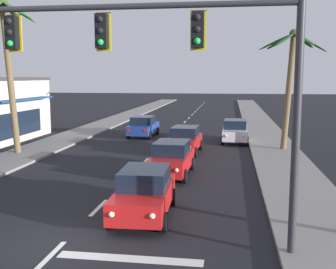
# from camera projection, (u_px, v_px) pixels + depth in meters

# --- Properties ---
(ground_plane) EXTENTS (220.00, 220.00, 0.00)m
(ground_plane) POSITION_uv_depth(u_px,v_px,m) (61.00, 245.00, 12.18)
(ground_plane) COLOR black
(sidewalk_right) EXTENTS (3.20, 110.00, 0.14)m
(sidewalk_right) POSITION_uv_depth(u_px,v_px,m) (271.00, 143.00, 30.62)
(sidewalk_right) COLOR gray
(sidewalk_right) RESTS_ON ground
(sidewalk_left) EXTENTS (3.20, 110.00, 0.14)m
(sidewalk_left) POSITION_uv_depth(u_px,v_px,m) (68.00, 138.00, 32.90)
(sidewalk_left) COLOR gray
(sidewalk_left) RESTS_ON ground
(lane_markings) EXTENTS (4.28, 88.20, 0.01)m
(lane_markings) POSITION_uv_depth(u_px,v_px,m) (171.00, 142.00, 31.47)
(lane_markings) COLOR silver
(lane_markings) RESTS_ON ground
(traffic_signal_mast) EXTENTS (10.56, 0.41, 7.58)m
(traffic_signal_mast) POSITION_uv_depth(u_px,v_px,m) (166.00, 56.00, 11.14)
(traffic_signal_mast) COLOR #2D2D33
(traffic_signal_mast) RESTS_ON ground
(sedan_lead_at_stop_bar) EXTENTS (2.06, 4.50, 1.68)m
(sedan_lead_at_stop_bar) POSITION_uv_depth(u_px,v_px,m) (144.00, 192.00, 14.64)
(sedan_lead_at_stop_bar) COLOR red
(sedan_lead_at_stop_bar) RESTS_ON ground
(sedan_third_in_queue) EXTENTS (2.06, 4.49, 1.68)m
(sedan_third_in_queue) POSITION_uv_depth(u_px,v_px,m) (171.00, 158.00, 20.74)
(sedan_third_in_queue) COLOR red
(sedan_third_in_queue) RESTS_ON ground
(sedan_fifth_in_queue) EXTENTS (2.12, 4.51, 1.68)m
(sedan_fifth_in_queue) POSITION_uv_depth(u_px,v_px,m) (185.00, 140.00, 26.85)
(sedan_fifth_in_queue) COLOR red
(sedan_fifth_in_queue) RESTS_ON ground
(sedan_oncoming_far) EXTENTS (2.07, 4.50, 1.68)m
(sedan_oncoming_far) POSITION_uv_depth(u_px,v_px,m) (143.00, 126.00, 33.96)
(sedan_oncoming_far) COLOR navy
(sedan_oncoming_far) RESTS_ON ground
(sedan_parked_nearest_kerb) EXTENTS (2.01, 4.48, 1.68)m
(sedan_parked_nearest_kerb) POSITION_uv_depth(u_px,v_px,m) (235.00, 131.00, 31.14)
(sedan_parked_nearest_kerb) COLOR silver
(sedan_parked_nearest_kerb) RESTS_ON ground
(palm_left_second) EXTENTS (4.07, 4.24, 9.66)m
(palm_left_second) POSITION_uv_depth(u_px,v_px,m) (6.00, 45.00, 25.46)
(palm_left_second) COLOR brown
(palm_left_second) RESTS_ON ground
(palm_right_second) EXTENTS (4.36, 4.00, 7.88)m
(palm_right_second) POSITION_uv_depth(u_px,v_px,m) (291.00, 68.00, 26.82)
(palm_right_second) COLOR brown
(palm_right_second) RESTS_ON ground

